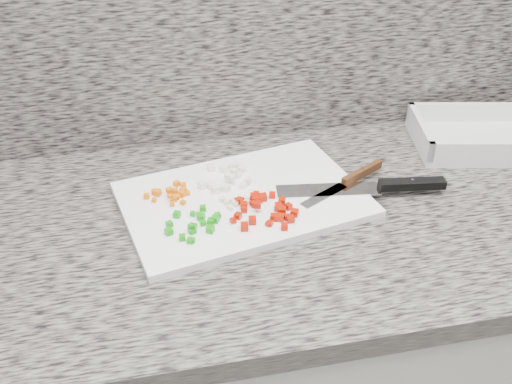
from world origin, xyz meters
The scene contains 11 objects.
cabinet centered at (0.00, 1.44, 0.43)m, with size 3.92×0.62×0.86m, color silver.
countertop centered at (0.00, 1.44, 0.88)m, with size 3.96×0.64×0.04m, color #6A645D.
cutting_board centered at (-0.10, 1.48, 0.91)m, with size 0.43×0.29×0.01m, color white.
carrot_pile centered at (-0.23, 1.51, 0.92)m, with size 0.08×0.08×0.02m.
onion_pile centered at (-0.12, 1.54, 0.92)m, with size 0.10×0.10×0.02m.
green_pepper_pile centered at (-0.20, 1.41, 0.92)m, with size 0.10×0.10×0.02m.
red_pepper_pile centered at (-0.07, 1.42, 0.92)m, with size 0.12×0.12×0.02m.
garlic_pile centered at (-0.12, 1.46, 0.92)m, with size 0.06×0.04×0.01m.
chef_knife centered at (0.16, 1.45, 0.92)m, with size 0.32×0.08×0.02m.
paring_knife centered at (0.11, 1.49, 0.92)m, with size 0.20×0.12×0.02m.
tray centered at (0.44, 1.59, 0.92)m, with size 0.30×0.24×0.06m.
Camera 1 is at (-0.25, 0.62, 1.51)m, focal length 40.00 mm.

